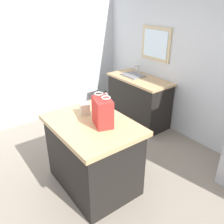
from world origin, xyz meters
TOP-DOWN VIEW (x-y plane):
  - ground at (0.00, 0.00)m, footprint 5.83×5.83m
  - back_wall at (-0.02, 2.22)m, footprint 4.86×0.13m
  - left_wall at (-2.43, 0.00)m, footprint 0.10×4.45m
  - kitchen_island at (-0.15, 0.20)m, footprint 1.17×0.86m
  - sink_counter at (-1.13, 1.87)m, footprint 1.27×0.60m
  - shopping_bag at (-0.03, 0.27)m, footprint 0.33×0.26m
  - small_box at (-0.39, 0.25)m, footprint 0.15×0.15m
  - bottle at (-0.34, 0.54)m, footprint 0.05×0.05m

SIDE VIEW (x-z plane):
  - ground at x=0.00m, z-range 0.00..0.00m
  - sink_counter at x=-1.13m, z-range -0.08..1.01m
  - kitchen_island at x=-0.15m, z-range 0.00..0.93m
  - small_box at x=-0.39m, z-range 0.93..1.07m
  - bottle at x=-0.34m, z-range 0.92..1.19m
  - shopping_bag at x=-0.03m, z-range 0.91..1.28m
  - left_wall at x=-2.43m, z-range 0.00..2.63m
  - back_wall at x=-0.02m, z-range 0.00..2.64m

